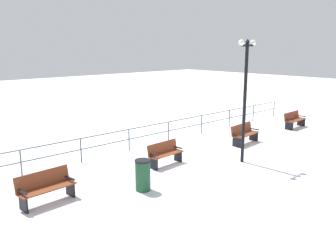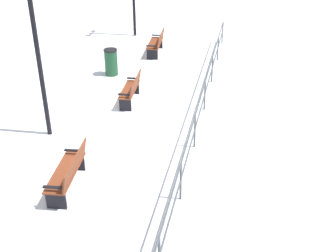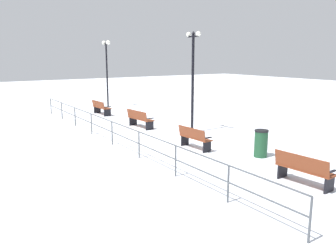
{
  "view_description": "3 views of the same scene",
  "coord_description": "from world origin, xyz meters",
  "px_view_note": "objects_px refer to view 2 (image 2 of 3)",
  "views": [
    {
      "loc": [
        9.54,
        -11.19,
        4.42
      ],
      "look_at": [
        -1.75,
        -0.77,
        1.01
      ],
      "focal_mm": 38.55,
      "sensor_mm": 36.0,
      "label": 1
    },
    {
      "loc": [
        -3.75,
        10.05,
        6.19
      ],
      "look_at": [
        -1.9,
        0.41,
        0.8
      ],
      "focal_mm": 46.57,
      "sensor_mm": 36.0,
      "label": 2
    },
    {
      "loc": [
        -8.28,
        -12.93,
        3.61
      ],
      "look_at": [
        -1.12,
        -2.0,
        0.96
      ],
      "focal_mm": 37.38,
      "sensor_mm": 36.0,
      "label": 3
    }
  ],
  "objects_px": {
    "bench_nearest": "(157,43)",
    "trash_bin": "(111,62)",
    "lamppost_middle": "(35,33)",
    "bench_third": "(69,171)",
    "bench_second": "(131,89)"
  },
  "relations": [
    {
      "from": "lamppost_middle",
      "to": "trash_bin",
      "type": "relative_size",
      "value": 4.72
    },
    {
      "from": "bench_nearest",
      "to": "trash_bin",
      "type": "height_order",
      "value": "trash_bin"
    },
    {
      "from": "lamppost_middle",
      "to": "bench_third",
      "type": "bearing_deg",
      "value": 124.15
    },
    {
      "from": "bench_second",
      "to": "trash_bin",
      "type": "bearing_deg",
      "value": -61.31
    },
    {
      "from": "bench_third",
      "to": "lamppost_middle",
      "type": "relative_size",
      "value": 0.37
    },
    {
      "from": "bench_nearest",
      "to": "bench_third",
      "type": "xyz_separation_m",
      "value": [
        0.0,
        9.57,
        -0.0
      ]
    },
    {
      "from": "bench_nearest",
      "to": "bench_second",
      "type": "height_order",
      "value": "bench_nearest"
    },
    {
      "from": "bench_nearest",
      "to": "bench_second",
      "type": "relative_size",
      "value": 1.09
    },
    {
      "from": "bench_nearest",
      "to": "bench_second",
      "type": "bearing_deg",
      "value": 88.41
    },
    {
      "from": "bench_second",
      "to": "lamppost_middle",
      "type": "height_order",
      "value": "lamppost_middle"
    },
    {
      "from": "bench_second",
      "to": "bench_third",
      "type": "relative_size",
      "value": 0.89
    },
    {
      "from": "lamppost_middle",
      "to": "bench_nearest",
      "type": "bearing_deg",
      "value": -102.22
    },
    {
      "from": "bench_nearest",
      "to": "trash_bin",
      "type": "bearing_deg",
      "value": 62.08
    },
    {
      "from": "trash_bin",
      "to": "bench_third",
      "type": "bearing_deg",
      "value": 99.52
    },
    {
      "from": "bench_nearest",
      "to": "bench_second",
      "type": "xyz_separation_m",
      "value": [
        -0.19,
        4.79,
        -0.01
      ]
    }
  ]
}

